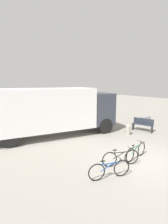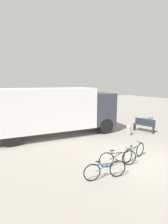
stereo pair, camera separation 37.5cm
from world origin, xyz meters
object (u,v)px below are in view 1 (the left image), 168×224
Objects in this scene: delivery_truck at (51,110)px; park_bench at (143,124)px; utility_box at (145,121)px; bicycle_near at (109,169)px; bicycle_far at (136,151)px; bicycle_middle at (121,158)px; bollard_near_bench at (128,129)px.

delivery_truck is 5.72× the size of park_bench.
park_bench reaches higher than utility_box.
park_bench is 7.25m from bicycle_near.
delivery_truck is 12.21× the size of utility_box.
bicycle_near is 0.98× the size of bicycle_far.
bicycle_near is at bearing -85.22° from delivery_truck.
utility_box is (7.85, -1.46, -1.43)m from delivery_truck.
bicycle_middle is at bearing 102.05° from park_bench.
bollard_near_bench is at bearing 37.24° from bicycle_far.
bicycle_near is 1.02× the size of bicycle_middle.
bicycle_middle is 2.22× the size of utility_box.
park_bench reaches higher than bicycle_middle.
delivery_truck is at bearing 149.73° from bollard_near_bench.
bicycle_far is at bearing 30.60° from bicycle_near.
bicycle_far is at bearing 107.27° from park_bench.
utility_box is (8.19, 4.56, 0.00)m from bicycle_near.
bicycle_middle is 2.20× the size of bollard_near_bench.
bicycle_far is 7.19m from utility_box.
bicycle_far is (2.20, 0.59, 0.00)m from bicycle_near.
bollard_near_bench is (3.70, 2.91, 0.03)m from bicycle_middle.
park_bench reaches higher than bicycle_near.
bicycle_near is at bearing -144.56° from bollard_near_bench.
bicycle_far is (1.87, -5.43, -1.43)m from delivery_truck.
utility_box is (7.09, 4.06, 0.00)m from bicycle_middle.
delivery_truck is at bearing 118.12° from bicycle_middle.
utility_box is at bearing 44.79° from bicycle_near.
bicycle_far is at bearing -132.55° from bollard_near_bench.
utility_box is (3.39, 1.15, -0.03)m from bollard_near_bench.
delivery_truck reaches higher than bicycle_near.
bicycle_middle is at bearing 40.11° from bicycle_near.
bicycle_near and bicycle_middle have the same top height.
bicycle_middle is (1.10, 0.50, 0.00)m from bicycle_near.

